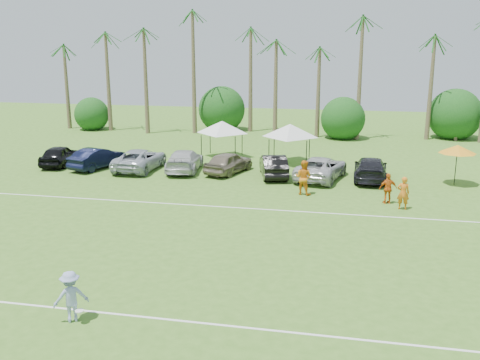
# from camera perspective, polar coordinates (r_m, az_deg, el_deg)

# --- Properties ---
(ground) EXTENTS (120.00, 120.00, 0.00)m
(ground) POSITION_cam_1_polar(r_m,az_deg,el_deg) (16.18, -14.91, -17.08)
(ground) COLOR #416F21
(ground) RESTS_ON ground
(field_lines) EXTENTS (80.00, 12.10, 0.01)m
(field_lines) POSITION_cam_1_polar(r_m,az_deg,el_deg) (22.85, -6.00, -7.13)
(field_lines) COLOR white
(field_lines) RESTS_ON ground
(palm_tree_0) EXTENTS (2.40, 2.40, 8.90)m
(palm_tree_0) POSITION_cam_1_polar(r_m,az_deg,el_deg) (57.83, -18.47, 12.63)
(palm_tree_0) COLOR brown
(palm_tree_0) RESTS_ON ground
(palm_tree_1) EXTENTS (2.40, 2.40, 9.90)m
(palm_tree_1) POSITION_cam_1_polar(r_m,az_deg,el_deg) (55.52, -13.92, 13.81)
(palm_tree_1) COLOR brown
(palm_tree_1) RESTS_ON ground
(palm_tree_2) EXTENTS (2.40, 2.40, 10.90)m
(palm_tree_2) POSITION_cam_1_polar(r_m,az_deg,el_deg) (53.60, -8.97, 14.96)
(palm_tree_2) COLOR brown
(palm_tree_2) RESTS_ON ground
(palm_tree_3) EXTENTS (2.40, 2.40, 11.90)m
(palm_tree_3) POSITION_cam_1_polar(r_m,az_deg,el_deg) (52.37, -4.74, 16.04)
(palm_tree_3) COLOR brown
(palm_tree_3) RESTS_ON ground
(palm_tree_4) EXTENTS (2.40, 2.40, 8.90)m
(palm_tree_4) POSITION_cam_1_polar(r_m,az_deg,el_deg) (51.37, -0.28, 13.24)
(palm_tree_4) COLOR brown
(palm_tree_4) RESTS_ON ground
(palm_tree_5) EXTENTS (2.40, 2.40, 9.90)m
(palm_tree_5) POSITION_cam_1_polar(r_m,az_deg,el_deg) (50.69, 4.29, 14.18)
(palm_tree_5) COLOR brown
(palm_tree_5) RESTS_ON ground
(palm_tree_6) EXTENTS (2.40, 2.40, 10.90)m
(palm_tree_6) POSITION_cam_1_polar(r_m,az_deg,el_deg) (50.34, 8.99, 15.03)
(palm_tree_6) COLOR brown
(palm_tree_6) RESTS_ON ground
(palm_tree_7) EXTENTS (2.40, 2.40, 11.90)m
(palm_tree_7) POSITION_cam_1_polar(r_m,az_deg,el_deg) (50.32, 13.75, 15.78)
(palm_tree_7) COLOR brown
(palm_tree_7) RESTS_ON ground
(palm_tree_8) EXTENTS (2.40, 2.40, 8.90)m
(palm_tree_8) POSITION_cam_1_polar(r_m,az_deg,el_deg) (50.68, 19.37, 12.46)
(palm_tree_8) COLOR brown
(palm_tree_8) RESTS_ON ground
(bush_tree_0) EXTENTS (4.00, 4.00, 4.00)m
(bush_tree_0) POSITION_cam_1_polar(r_m,az_deg,el_deg) (57.66, -14.93, 7.20)
(bush_tree_0) COLOR brown
(bush_tree_0) RESTS_ON ground
(bush_tree_1) EXTENTS (4.00, 4.00, 4.00)m
(bush_tree_1) POSITION_cam_1_polar(r_m,az_deg,el_deg) (53.18, -2.17, 7.12)
(bush_tree_1) COLOR brown
(bush_tree_1) RESTS_ON ground
(bush_tree_2) EXTENTS (4.00, 4.00, 4.00)m
(bush_tree_2) POSITION_cam_1_polar(r_m,az_deg,el_deg) (51.67, 10.96, 6.67)
(bush_tree_2) COLOR brown
(bush_tree_2) RESTS_ON ground
(bush_tree_3) EXTENTS (4.00, 4.00, 4.00)m
(bush_tree_3) POSITION_cam_1_polar(r_m,az_deg,el_deg) (52.52, 21.98, 6.02)
(bush_tree_3) COLOR brown
(bush_tree_3) RESTS_ON ground
(sideline_player_a) EXTENTS (0.65, 0.43, 1.74)m
(sideline_player_a) POSITION_cam_1_polar(r_m,az_deg,el_deg) (28.87, 17.01, -1.34)
(sideline_player_a) COLOR orange
(sideline_player_a) RESTS_ON ground
(sideline_player_b) EXTENTS (1.16, 1.03, 1.99)m
(sideline_player_b) POSITION_cam_1_polar(r_m,az_deg,el_deg) (30.57, 6.78, 0.27)
(sideline_player_b) COLOR orange
(sideline_player_b) RESTS_ON ground
(sideline_player_c) EXTENTS (1.05, 0.66, 1.66)m
(sideline_player_c) POSITION_cam_1_polar(r_m,az_deg,el_deg) (29.72, 15.52, -0.88)
(sideline_player_c) COLOR orange
(sideline_player_c) RESTS_ON ground
(canopy_tent_left) EXTENTS (3.99, 3.99, 3.24)m
(canopy_tent_left) POSITION_cam_1_polar(r_m,az_deg,el_deg) (40.46, -1.93, 6.31)
(canopy_tent_left) COLOR black
(canopy_tent_left) RESTS_ON ground
(canopy_tent_right) EXTENTS (4.09, 4.09, 3.31)m
(canopy_tent_right) POSITION_cam_1_polar(r_m,az_deg,el_deg) (38.57, 5.38, 5.97)
(canopy_tent_right) COLOR black
(canopy_tent_right) RESTS_ON ground
(market_umbrella) EXTENTS (2.23, 2.23, 2.48)m
(market_umbrella) POSITION_cam_1_polar(r_m,az_deg,el_deg) (34.76, 22.19, 3.07)
(market_umbrella) COLOR black
(market_umbrella) RESTS_ON ground
(frisbee_player) EXTENTS (1.21, 1.10, 1.64)m
(frisbee_player) POSITION_cam_1_polar(r_m,az_deg,el_deg) (17.48, -17.60, -11.77)
(frisbee_player) COLOR #929FCF
(frisbee_player) RESTS_ON ground
(parked_car_0) EXTENTS (2.29, 4.44, 1.44)m
(parked_car_0) POSITION_cam_1_polar(r_m,az_deg,el_deg) (40.05, -18.69, 2.51)
(parked_car_0) COLOR black
(parked_car_0) RESTS_ON ground
(parked_car_1) EXTENTS (2.76, 4.64, 1.44)m
(parked_car_1) POSITION_cam_1_polar(r_m,az_deg,el_deg) (38.31, -14.95, 2.28)
(parked_car_1) COLOR black
(parked_car_1) RESTS_ON ground
(parked_car_2) EXTENTS (2.50, 5.24, 1.44)m
(parked_car_2) POSITION_cam_1_polar(r_m,az_deg,el_deg) (37.19, -10.60, 2.18)
(parked_car_2) COLOR #AAB0B9
(parked_car_2) RESTS_ON ground
(parked_car_3) EXTENTS (2.58, 5.17, 1.44)m
(parked_car_3) POSITION_cam_1_polar(r_m,az_deg,el_deg) (36.44, -5.94, 2.10)
(parked_car_3) COLOR #BDBDBD
(parked_car_3) RESTS_ON ground
(parked_car_4) EXTENTS (2.94, 4.56, 1.44)m
(parked_car_4) POSITION_cam_1_polar(r_m,az_deg,el_deg) (35.63, -1.23, 1.90)
(parked_car_4) COLOR #7E715D
(parked_car_4) RESTS_ON ground
(parked_car_5) EXTENTS (2.55, 4.62, 1.44)m
(parked_car_5) POSITION_cam_1_polar(r_m,az_deg,el_deg) (34.73, 3.59, 1.55)
(parked_car_5) COLOR black
(parked_car_5) RESTS_ON ground
(parked_car_6) EXTENTS (3.49, 5.60, 1.44)m
(parked_car_6) POSITION_cam_1_polar(r_m,az_deg,el_deg) (34.37, 8.65, 1.28)
(parked_car_6) COLOR #BCBCBD
(parked_car_6) RESTS_ON ground
(parked_car_7) EXTENTS (2.15, 5.02, 1.44)m
(parked_car_7) POSITION_cam_1_polar(r_m,az_deg,el_deg) (34.76, 13.74, 1.18)
(parked_car_7) COLOR black
(parked_car_7) RESTS_ON ground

